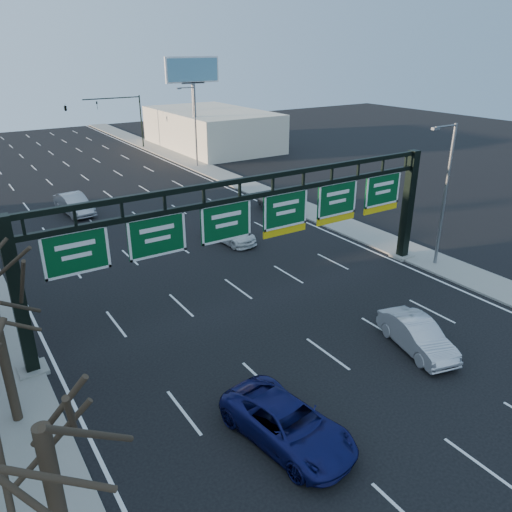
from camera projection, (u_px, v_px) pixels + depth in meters
ground at (358, 376)px, 21.57m from camera, size 160.00×160.00×0.00m
sidewalk_right at (304, 209)px, 43.42m from camera, size 3.00×120.00×0.12m
lane_markings at (168, 238)px, 36.99m from camera, size 21.60×120.00×0.01m
sign_gantry at (259, 223)px, 26.02m from camera, size 24.60×1.20×7.20m
building_right_distant at (211, 129)px, 69.23m from camera, size 12.00×20.00×5.00m
tree_near at (31, 383)px, 9.13m from camera, size 3.60×3.60×8.86m
streetlight_near at (445, 189)px, 30.50m from camera, size 2.15×0.22×9.00m
streetlight_far at (194, 123)px, 56.72m from camera, size 2.15×0.22×9.00m
billboard_right at (193, 82)px, 60.28m from camera, size 7.00×0.50×12.00m
traffic_signal_mast at (95, 110)px, 64.71m from camera, size 10.16×0.54×7.00m
car_blue_suv at (288, 424)px, 17.77m from camera, size 3.25×5.68×1.49m
car_silver_sedan at (417, 335)px, 23.20m from camera, size 2.61×4.76×1.49m
car_white_wagon at (230, 233)px, 36.14m from camera, size 2.52×4.83×1.34m
car_grey_far at (279, 203)px, 42.41m from camera, size 2.36×4.97×1.64m
car_silver_distant at (74, 204)px, 42.04m from camera, size 2.35×5.26×1.68m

